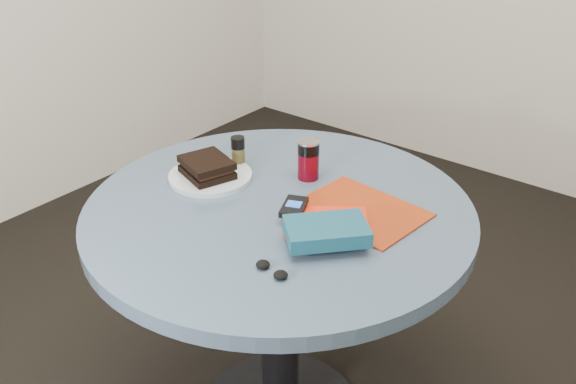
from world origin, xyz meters
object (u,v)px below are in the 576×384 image
Objects in this scene: plate at (210,176)px; mp3_player at (294,207)px; red_book at (326,223)px; headphones at (272,270)px; sandwich at (207,167)px; magazine at (361,210)px; table at (279,258)px; pepper_grinder at (238,152)px; soda_can at (308,159)px; novel at (327,231)px.

mp3_player is at bearing -4.05° from plate.
headphones is at bearing -123.02° from red_book.
magazine is (0.43, 0.12, -0.04)m from sandwich.
magazine is (0.18, 0.11, 0.17)m from table.
pepper_grinder is at bearing 84.78° from sandwich.
pepper_grinder is at bearing -174.37° from magazine.
novel is at bearing -46.34° from soda_can.
soda_can is 0.21m from pepper_grinder.
table is 4.34× the size of plate.
soda_can is 0.27m from red_book.
mp3_player is (0.30, -0.13, -0.02)m from pepper_grinder.
magazine is at bearing 41.24° from red_book.
mp3_player is (0.31, -0.02, 0.02)m from plate.
red_book is at bearing -1.52° from plate.
red_book is at bearing 7.12° from mp3_player.
table is 8.95× the size of soda_can.
table is 5.02× the size of red_book.
novel is (0.45, -0.07, 0.00)m from sandwich.
pepper_grinder is 0.45× the size of red_book.
soda_can reaches higher than sandwich.
sandwich is at bearing -95.22° from pepper_grinder.
pepper_grinder is 0.84× the size of mp3_player.
table is at bearing -24.31° from pepper_grinder.
mp3_player is (0.31, -0.01, -0.01)m from sandwich.
red_book is 1.84× the size of mp3_player.
red_book is at bearing 77.53° from novel.
table is 3.33× the size of magazine.
novel is (0.45, -0.08, 0.03)m from plate.
soda_can is (0.21, 0.18, 0.02)m from sandwich.
headphones is at bearing -63.76° from mp3_player.
pepper_grinder is 0.33m from mp3_player.
plate is 0.11m from pepper_grinder.
table is at bearing 125.98° from headphones.
mp3_player reaches higher than plate.
headphones is (0.02, -0.23, -0.00)m from red_book.
soda_can is at bearing 39.43° from plate.
magazine is (0.42, 0.11, -0.00)m from plate.
pepper_grinder is at bearing 109.70° from novel.
sandwich is 1.53× the size of mp3_player.
soda_can is at bearing 86.06° from novel.
plate is at bearing 141.49° from red_book.
sandwich is at bearing -98.84° from plate.
headphones reaches higher than magazine.
table is at bearing -144.07° from magazine.
table is 0.32m from sandwich.
plate is 1.39× the size of sandwich.
mp3_player is at bearing 110.59° from novel.
soda_can is 0.60× the size of novel.
headphones is at bearing -85.85° from magazine.
pepper_grinder reaches higher than red_book.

